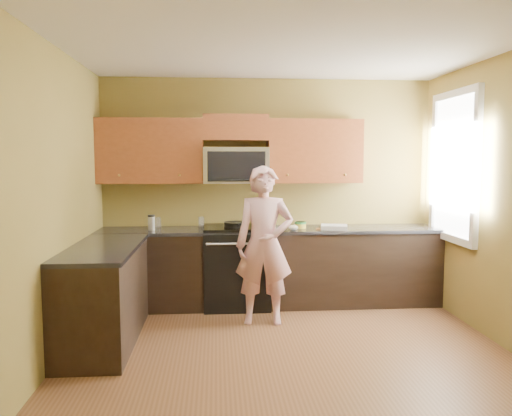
{
  "coord_description": "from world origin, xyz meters",
  "views": [
    {
      "loc": [
        -0.63,
        -4.19,
        1.73
      ],
      "look_at": [
        -0.2,
        1.3,
        1.2
      ],
      "focal_mm": 35.55,
      "sensor_mm": 36.0,
      "label": 1
    }
  ],
  "objects": [
    {
      "name": "napkin_a",
      "position": [
        0.25,
        1.52,
        0.95
      ],
      "size": [
        0.14,
        0.14,
        0.06
      ],
      "primitive_type": "ellipsoid",
      "rotation": [
        0.0,
        0.0,
        -0.24
      ],
      "color": "silver",
      "rests_on": "countertop_back"
    },
    {
      "name": "upper_cab_right",
      "position": [
        0.54,
        1.83,
        1.45
      ],
      "size": [
        1.12,
        0.33,
        0.75
      ],
      "primitive_type": null,
      "color": "brown",
      "rests_on": "wall_back"
    },
    {
      "name": "stove",
      "position": [
        -0.4,
        1.68,
        0.47
      ],
      "size": [
        0.76,
        0.65,
        0.95
      ],
      "primitive_type": null,
      "color": "black",
      "rests_on": "floor"
    },
    {
      "name": "travel_mug",
      "position": [
        -1.38,
        1.65,
        0.92
      ],
      "size": [
        0.1,
        0.1,
        0.18
      ],
      "primitive_type": null,
      "rotation": [
        0.0,
        0.0,
        0.24
      ],
      "color": "silver",
      "rests_on": "countertop_back"
    },
    {
      "name": "countertop_left",
      "position": [
        -1.69,
        0.6,
        0.9
      ],
      "size": [
        0.62,
        1.6,
        0.04
      ],
      "primitive_type": "cube",
      "color": "black",
      "rests_on": "cabinet_left_run"
    },
    {
      "name": "upper_cab_left",
      "position": [
        -1.39,
        1.83,
        1.45
      ],
      "size": [
        1.22,
        0.33,
        0.75
      ],
      "primitive_type": null,
      "color": "brown",
      "rests_on": "wall_back"
    },
    {
      "name": "glass_c",
      "position": [
        -0.82,
        1.9,
        0.98
      ],
      "size": [
        0.09,
        0.09,
        0.12
      ],
      "primitive_type": "cylinder",
      "rotation": [
        0.0,
        0.0,
        0.34
      ],
      "color": "silver",
      "rests_on": "countertop_back"
    },
    {
      "name": "woman",
      "position": [
        -0.13,
        1.05,
        0.83
      ],
      "size": [
        0.65,
        0.47,
        1.66
      ],
      "primitive_type": "imported",
      "rotation": [
        0.0,
        0.0,
        -0.11
      ],
      "color": "#D56A78",
      "rests_on": "floor"
    },
    {
      "name": "window",
      "position": [
        1.98,
        1.2,
        1.65
      ],
      "size": [
        0.06,
        1.06,
        1.66
      ],
      "primitive_type": null,
      "color": "white",
      "rests_on": "wall_right"
    },
    {
      "name": "floor",
      "position": [
        0.0,
        0.0,
        0.0
      ],
      "size": [
        4.0,
        4.0,
        0.0
      ],
      "primitive_type": "plane",
      "color": "brown",
      "rests_on": "ground"
    },
    {
      "name": "ceiling",
      "position": [
        0.0,
        0.0,
        2.7
      ],
      "size": [
        4.0,
        4.0,
        0.0
      ],
      "primitive_type": "plane",
      "rotation": [
        3.14,
        0.0,
        0.0
      ],
      "color": "white",
      "rests_on": "ground"
    },
    {
      "name": "wall_front",
      "position": [
        0.0,
        -2.0,
        1.35
      ],
      "size": [
        4.0,
        0.0,
        4.0
      ],
      "primitive_type": "plane",
      "rotation": [
        -1.57,
        0.0,
        0.0
      ],
      "color": "brown",
      "rests_on": "ground"
    },
    {
      "name": "toast_slice",
      "position": [
        0.57,
        1.53,
        0.93
      ],
      "size": [
        0.14,
        0.14,
        0.01
      ],
      "primitive_type": "cube",
      "rotation": [
        0.0,
        0.0,
        -0.27
      ],
      "color": "#B27F47",
      "rests_on": "countertop_back"
    },
    {
      "name": "cabinet_left_run",
      "position": [
        -1.7,
        0.6,
        0.44
      ],
      "size": [
        0.6,
        1.6,
        0.88
      ],
      "primitive_type": "cube",
      "color": "black",
      "rests_on": "floor"
    },
    {
      "name": "dish_towel",
      "position": [
        0.73,
        1.55,
        0.95
      ],
      "size": [
        0.35,
        0.3,
        0.05
      ],
      "primitive_type": "cube",
      "rotation": [
        0.0,
        0.0,
        -0.23
      ],
      "color": "silver",
      "rests_on": "countertop_back"
    },
    {
      "name": "glass_a",
      "position": [
        -1.33,
        1.92,
        0.98
      ],
      "size": [
        0.08,
        0.08,
        0.12
      ],
      "primitive_type": "cylinder",
      "rotation": [
        0.0,
        0.0,
        0.2
      ],
      "color": "silver",
      "rests_on": "countertop_back"
    },
    {
      "name": "frying_pan",
      "position": [
        -0.41,
        1.63,
        0.95
      ],
      "size": [
        0.36,
        0.51,
        0.06
      ],
      "primitive_type": null,
      "rotation": [
        0.0,
        0.0,
        0.22
      ],
      "color": "black",
      "rests_on": "stove"
    },
    {
      "name": "cabinet_back_run",
      "position": [
        0.0,
        1.7,
        0.44
      ],
      "size": [
        4.0,
        0.6,
        0.88
      ],
      "primitive_type": "cube",
      "color": "black",
      "rests_on": "floor"
    },
    {
      "name": "napkin_b",
      "position": [
        0.34,
        1.69,
        0.95
      ],
      "size": [
        0.15,
        0.15,
        0.07
      ],
      "primitive_type": "ellipsoid",
      "rotation": [
        0.0,
        0.0,
        -0.21
      ],
      "color": "silver",
      "rests_on": "countertop_back"
    },
    {
      "name": "wall_left",
      "position": [
        -2.0,
        0.0,
        1.35
      ],
      "size": [
        0.0,
        4.0,
        4.0
      ],
      "primitive_type": "plane",
      "rotation": [
        1.57,
        0.0,
        1.57
      ],
      "color": "brown",
      "rests_on": "ground"
    },
    {
      "name": "butter_tub",
      "position": [
        0.36,
        1.67,
        0.92
      ],
      "size": [
        0.17,
        0.17,
        0.1
      ],
      "primitive_type": null,
      "rotation": [
        0.0,
        0.0,
        0.35
      ],
      "color": "yellow",
      "rests_on": "countertop_back"
    },
    {
      "name": "microwave",
      "position": [
        -0.4,
        1.8,
        1.45
      ],
      "size": [
        0.76,
        0.4,
        0.42
      ],
      "primitive_type": null,
      "color": "silver",
      "rests_on": "wall_back"
    },
    {
      "name": "upper_cab_over_mw",
      "position": [
        -0.4,
        1.83,
        2.1
      ],
      "size": [
        0.76,
        0.33,
        0.3
      ],
      "primitive_type": "cube",
      "color": "brown",
      "rests_on": "wall_back"
    },
    {
      "name": "countertop_back",
      "position": [
        0.0,
        1.69,
        0.9
      ],
      "size": [
        4.0,
        0.62,
        0.04
      ],
      "primitive_type": "cube",
      "color": "black",
      "rests_on": "cabinet_back_run"
    },
    {
      "name": "wall_back",
      "position": [
        0.0,
        2.0,
        1.35
      ],
      "size": [
        4.0,
        0.0,
        4.0
      ],
      "primitive_type": "plane",
      "rotation": [
        1.57,
        0.0,
        0.0
      ],
      "color": "brown",
      "rests_on": "ground"
    }
  ]
}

